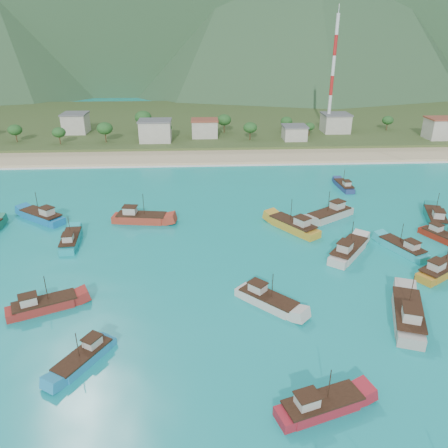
{
  "coord_description": "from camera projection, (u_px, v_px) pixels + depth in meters",
  "views": [
    {
      "loc": [
        -8.33,
        -60.93,
        38.09
      ],
      "look_at": [
        -4.06,
        18.0,
        3.0
      ],
      "focal_mm": 35.0,
      "sensor_mm": 36.0,
      "label": 1
    }
  ],
  "objects": [
    {
      "name": "ground",
      "position": [
        255.0,
        285.0,
        71.47
      ],
      "size": [
        600.0,
        600.0,
        0.0
      ],
      "primitive_type": "plane",
      "color": "#0D928F",
      "rests_on": "ground"
    },
    {
      "name": "beach",
      "position": [
        226.0,
        157.0,
        143.57
      ],
      "size": [
        400.0,
        18.0,
        1.2
      ],
      "primitive_type": "cube",
      "color": "beige",
      "rests_on": "ground"
    },
    {
      "name": "land",
      "position": [
        218.0,
        122.0,
        199.24
      ],
      "size": [
        400.0,
        110.0,
        2.4
      ],
      "primitive_type": "cube",
      "color": "#385123",
      "rests_on": "ground"
    },
    {
      "name": "surf_line",
      "position": [
        228.0,
        165.0,
        134.9
      ],
      "size": [
        400.0,
        2.5,
        0.08
      ],
      "primitive_type": "cube",
      "color": "white",
      "rests_on": "ground"
    },
    {
      "name": "village",
      "position": [
        252.0,
        127.0,
        163.91
      ],
      "size": [
        212.73,
        26.63,
        7.16
      ],
      "color": "beige",
      "rests_on": "ground"
    },
    {
      "name": "vegetation",
      "position": [
        227.0,
        126.0,
        164.13
      ],
      "size": [
        276.44,
        25.91,
        9.31
      ],
      "color": "#235623",
      "rests_on": "ground"
    },
    {
      "name": "radio_tower",
      "position": [
        332.0,
        76.0,
        162.87
      ],
      "size": [
        1.2,
        1.2,
        42.17
      ],
      "color": "red",
      "rests_on": "ground"
    },
    {
      "name": "boat_0",
      "position": [
        84.0,
        358.0,
        54.59
      ],
      "size": [
        6.94,
        9.04,
        5.3
      ],
      "rotation": [
        0.0,
        0.0,
        2.59
      ],
      "color": "#2286B8",
      "rests_on": "ground"
    },
    {
      "name": "boat_2",
      "position": [
        267.0,
        301.0,
        65.98
      ],
      "size": [
        9.5,
        9.38,
        6.09
      ],
      "rotation": [
        0.0,
        0.0,
        3.94
      ],
      "color": "beige",
      "rests_on": "ground"
    },
    {
      "name": "boat_3",
      "position": [
        330.0,
        215.0,
        96.33
      ],
      "size": [
        11.77,
        9.42,
        6.98
      ],
      "rotation": [
        0.0,
        0.0,
        2.15
      ],
      "color": "#B1ACA1",
      "rests_on": "ground"
    },
    {
      "name": "boat_4",
      "position": [
        348.0,
        251.0,
        80.54
      ],
      "size": [
        9.9,
        11.22,
        6.86
      ],
      "rotation": [
        0.0,
        0.0,
        5.61
      ],
      "color": "beige",
      "rests_on": "ground"
    },
    {
      "name": "boat_5",
      "position": [
        321.0,
        406.0,
        47.46
      ],
      "size": [
        10.43,
        5.87,
        5.91
      ],
      "rotation": [
        0.0,
        0.0,
        5.02
      ],
      "color": "maroon",
      "rests_on": "ground"
    },
    {
      "name": "boat_6",
      "position": [
        42.0,
        217.0,
        95.33
      ],
      "size": [
        11.37,
        9.62,
        6.85
      ],
      "rotation": [
        0.0,
        0.0,
        0.94
      ],
      "color": "#1270AF",
      "rests_on": "ground"
    },
    {
      "name": "boat_7",
      "position": [
        441.0,
        270.0,
        74.19
      ],
      "size": [
        10.76,
        8.49,
        6.35
      ],
      "rotation": [
        0.0,
        0.0,
        5.28
      ],
      "color": "#BC8022",
      "rests_on": "ground"
    },
    {
      "name": "boat_11",
      "position": [
        140.0,
        218.0,
        94.5
      ],
      "size": [
        12.07,
        5.03,
        6.92
      ],
      "rotation": [
        0.0,
        0.0,
        4.58
      ],
      "color": "#A93422",
      "rests_on": "ground"
    },
    {
      "name": "boat_13",
      "position": [
        294.0,
        226.0,
        90.69
      ],
      "size": [
        9.71,
        11.7,
        7.01
      ],
      "rotation": [
        0.0,
        0.0,
        0.62
      ],
      "color": "gold",
      "rests_on": "ground"
    },
    {
      "name": "boat_14",
      "position": [
        435.0,
        218.0,
        94.8
      ],
      "size": [
        6.63,
        11.76,
        6.66
      ],
      "rotation": [
        0.0,
        0.0,
        5.97
      ],
      "color": "#12736B",
      "rests_on": "ground"
    },
    {
      "name": "boat_15",
      "position": [
        44.0,
        306.0,
        64.77
      ],
      "size": [
        10.42,
        6.87,
        5.96
      ],
      "rotation": [
        0.0,
        0.0,
        5.14
      ],
      "color": "maroon",
      "rests_on": "ground"
    },
    {
      "name": "boat_17",
      "position": [
        442.0,
        237.0,
        86.43
      ],
      "size": [
        6.56,
        9.66,
        5.55
      ],
      "rotation": [
        0.0,
        0.0,
        3.59
      ],
      "color": "maroon",
      "rests_on": "ground"
    },
    {
      "name": "boat_24",
      "position": [
        71.0,
        241.0,
        84.85
      ],
      "size": [
        3.94,
        10.2,
        5.88
      ],
      "rotation": [
        0.0,
        0.0,
        0.1
      ],
      "color": "#19A0A9",
      "rests_on": "ground"
    },
    {
      "name": "boat_26",
      "position": [
        403.0,
        248.0,
        81.87
      ],
      "size": [
        6.82,
        10.27,
        5.88
      ],
      "rotation": [
        0.0,
        0.0,
        0.43
      ],
      "color": "#26B1BB",
      "rests_on": "ground"
    },
    {
      "name": "boat_28",
      "position": [
        344.0,
        186.0,
        114.82
      ],
      "size": [
        3.25,
        9.16,
        5.32
      ],
      "rotation": [
        0.0,
        0.0,
        0.07
      ],
      "color": "navy",
      "rests_on": "ground"
    },
    {
      "name": "boat_29",
      "position": [
        408.0,
        316.0,
        62.09
      ],
      "size": [
        7.68,
        12.98,
        7.37
      ],
      "rotation": [
        0.0,
        0.0,
        5.94
      ],
      "color": "#A5A196",
      "rests_on": "ground"
    }
  ]
}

